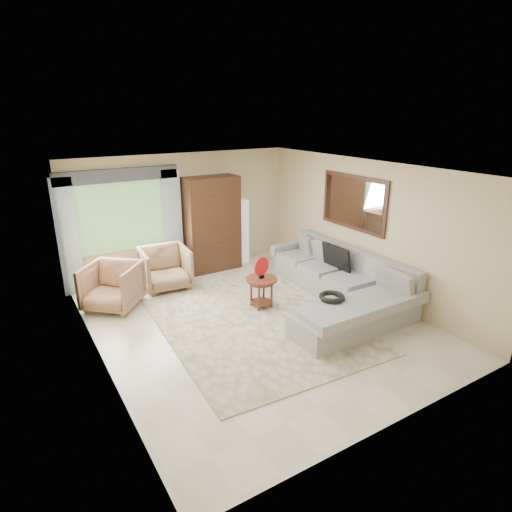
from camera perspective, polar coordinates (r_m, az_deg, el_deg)
ground at (r=7.44m, az=-0.24°, el=-8.75°), size 6.00×6.00×0.00m
area_rug at (r=7.43m, az=-0.29°, el=-8.72°), size 3.22×4.16×0.02m
sectional_sofa at (r=8.18m, az=11.19°, el=-4.28°), size 2.30×3.46×0.90m
tv_screen at (r=8.51m, az=10.64°, el=-0.17°), size 0.14×0.74×0.48m
garden_hose at (r=7.16m, az=10.09°, el=-5.41°), size 0.43×0.43×0.09m
coffee_table at (r=7.82m, az=0.72°, el=-4.86°), size 0.58×0.58×0.58m
red_disc at (r=7.63m, az=0.73°, el=-1.39°), size 0.34×0.09×0.34m
armchair_left at (r=8.20m, az=-18.62°, el=-3.85°), size 1.29×1.29×0.84m
armchair_right at (r=8.83m, az=-11.98°, el=-1.57°), size 0.98×1.01×0.85m
potted_plant at (r=9.16m, az=-21.10°, el=-2.86°), size 0.49×0.44×0.51m
armoire at (r=9.56m, az=-5.90°, el=4.26°), size 1.20×0.55×2.10m
floor_lamp at (r=10.04m, az=-1.88°, el=3.30°), size 0.24×0.24×1.50m
window at (r=9.09m, az=-17.56°, el=4.97°), size 1.80×0.04×1.40m
curtain_left at (r=8.88m, az=-23.78°, el=2.24°), size 0.40×0.08×2.30m
curtain_right at (r=9.36m, az=-11.05°, el=4.32°), size 0.40×0.08×2.30m
valance at (r=8.87m, az=-17.99°, el=10.21°), size 2.40×0.12×0.26m
wall_mirror at (r=8.56m, az=12.84°, el=6.96°), size 0.05×1.70×1.05m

